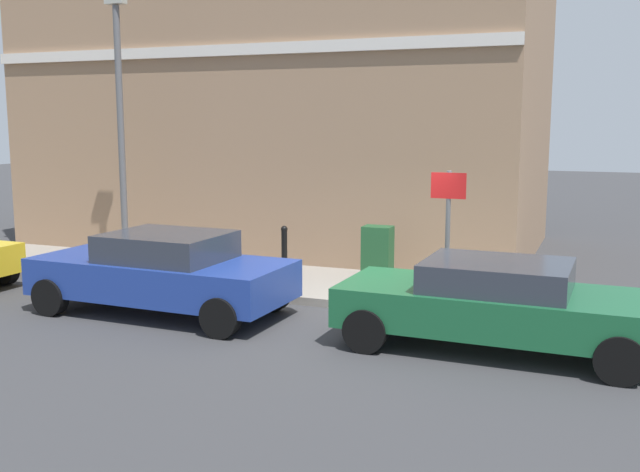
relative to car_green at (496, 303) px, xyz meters
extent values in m
plane|color=#38383A|center=(0.87, 2.22, -0.70)|extent=(80.00, 80.00, 0.00)
cube|color=gray|center=(2.71, 8.22, -0.62)|extent=(2.73, 30.00, 0.15)
cube|color=#937256|center=(7.59, 6.53, 3.12)|extent=(7.03, 12.62, 7.63)
cube|color=silver|center=(4.03, 6.53, 4.11)|extent=(0.12, 12.62, 0.24)
cube|color=#195933|center=(0.00, 0.00, -0.09)|extent=(1.89, 4.51, 0.58)
cube|color=#2D333D|center=(0.00, 0.00, 0.39)|extent=(1.62, 2.05, 0.43)
cylinder|color=black|center=(-0.81, 1.70, -0.38)|extent=(0.23, 0.64, 0.64)
cylinder|color=black|center=(0.88, 1.67, -0.38)|extent=(0.23, 0.64, 0.64)
cylinder|color=black|center=(-0.88, -1.67, -0.38)|extent=(0.23, 0.64, 0.64)
cylinder|color=black|center=(0.81, -1.70, -0.38)|extent=(0.23, 0.64, 0.64)
cube|color=navy|center=(-0.04, 5.62, -0.06)|extent=(1.97, 4.50, 0.63)
cube|color=#2D333D|center=(-0.04, 5.50, 0.47)|extent=(1.68, 2.01, 0.48)
cylinder|color=black|center=(-0.86, 7.32, -0.38)|extent=(0.24, 0.65, 0.64)
cylinder|color=black|center=(0.88, 7.27, -0.38)|extent=(0.24, 0.65, 0.64)
cylinder|color=black|center=(-0.95, 3.97, -0.38)|extent=(0.24, 0.65, 0.64)
cylinder|color=black|center=(0.79, 3.93, -0.38)|extent=(0.24, 0.65, 0.64)
cylinder|color=black|center=(0.68, 9.85, -0.38)|extent=(0.23, 0.64, 0.64)
cube|color=#1E4C28|center=(2.78, 2.64, 0.03)|extent=(0.40, 0.55, 1.15)
cube|color=#333333|center=(2.78, 2.64, -0.51)|extent=(0.46, 0.61, 0.08)
cylinder|color=black|center=(2.88, 4.64, -0.07)|extent=(0.12, 0.12, 0.95)
sphere|color=black|center=(2.88, 4.64, 0.42)|extent=(0.14, 0.14, 0.14)
cylinder|color=#59595B|center=(1.83, 1.11, 0.60)|extent=(0.08, 0.08, 2.30)
cube|color=white|center=(1.81, 1.11, 1.50)|extent=(0.03, 0.56, 0.40)
cube|color=red|center=(1.80, 1.11, 1.50)|extent=(0.01, 0.60, 0.44)
cylinder|color=#59595B|center=(2.62, 8.32, 2.20)|extent=(0.14, 0.14, 5.50)
camera|label=1|loc=(-10.46, -1.43, 2.58)|focal=41.22mm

